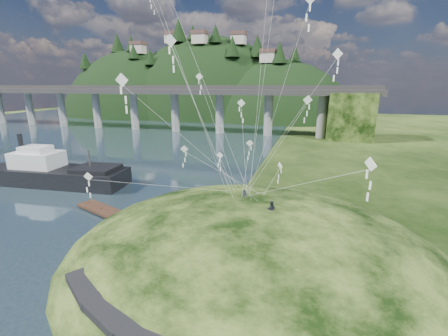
# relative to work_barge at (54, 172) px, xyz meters

# --- Properties ---
(ground) EXTENTS (320.00, 320.00, 0.00)m
(ground) POSITION_rel_work_barge_xyz_m (26.01, -13.61, -1.95)
(ground) COLOR black
(ground) RESTS_ON ground
(grass_hill) EXTENTS (36.00, 32.00, 13.00)m
(grass_hill) POSITION_rel_work_barge_xyz_m (34.01, -11.61, -3.45)
(grass_hill) COLOR black
(grass_hill) RESTS_ON ground
(bridge) EXTENTS (160.00, 11.00, 15.00)m
(bridge) POSITION_rel_work_barge_xyz_m (-0.45, 56.45, 7.76)
(bridge) COLOR #2D2B2B
(bridge) RESTS_ON ground
(far_ridge) EXTENTS (153.00, 70.00, 94.50)m
(far_ridge) POSITION_rel_work_barge_xyz_m (-17.57, 108.56, -9.39)
(far_ridge) COLOR black
(far_ridge) RESTS_ON ground
(work_barge) EXTENTS (22.69, 8.10, 7.78)m
(work_barge) POSITION_rel_work_barge_xyz_m (0.00, 0.00, 0.00)
(work_barge) COLOR black
(work_barge) RESTS_ON ground
(wooden_dock) EXTENTS (13.14, 6.34, 0.94)m
(wooden_dock) POSITION_rel_work_barge_xyz_m (17.01, -8.24, -1.53)
(wooden_dock) COLOR #321D14
(wooden_dock) RESTS_ON ground
(kite_flyers) EXTENTS (3.52, 2.90, 1.56)m
(kite_flyers) POSITION_rel_work_barge_xyz_m (34.55, -11.20, 3.76)
(kite_flyers) COLOR #23272F
(kite_flyers) RESTS_ON ground
(kite_swarm) EXTENTS (18.37, 16.18, 21.49)m
(kite_swarm) POSITION_rel_work_barge_xyz_m (31.22, -11.31, 14.46)
(kite_swarm) COLOR white
(kite_swarm) RESTS_ON ground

